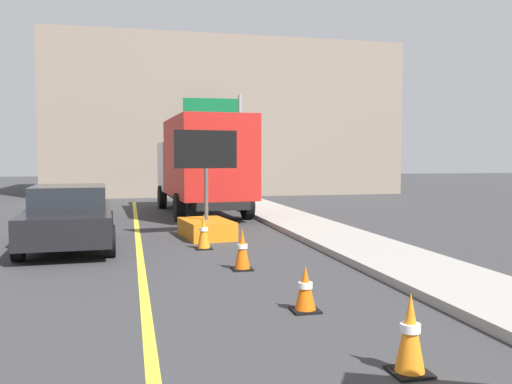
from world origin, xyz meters
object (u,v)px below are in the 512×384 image
at_px(highway_guide_sign, 224,128).
at_px(traffic_cone_far_lane, 242,249).
at_px(box_truck, 202,163).
at_px(traffic_cone_near_sign, 410,334).
at_px(traffic_cone_curbside, 204,232).
at_px(pickup_car, 69,216).
at_px(arrow_board_trailer, 206,219).
at_px(traffic_cone_mid_lane, 305,289).

relative_size(highway_guide_sign, traffic_cone_far_lane, 6.61).
relative_size(box_truck, traffic_cone_near_sign, 9.49).
bearing_deg(traffic_cone_curbside, box_truck, 82.67).
height_order(box_truck, highway_guide_sign, highway_guide_sign).
height_order(box_truck, traffic_cone_curbside, box_truck).
relative_size(box_truck, traffic_cone_far_lane, 9.73).
bearing_deg(pickup_car, arrow_board_trailer, 12.12).
distance_m(traffic_cone_mid_lane, traffic_cone_curbside, 5.17).
height_order(arrow_board_trailer, traffic_cone_mid_lane, arrow_board_trailer).
distance_m(arrow_board_trailer, pickup_car, 3.29).
height_order(traffic_cone_mid_lane, traffic_cone_curbside, traffic_cone_curbside).
relative_size(pickup_car, traffic_cone_far_lane, 6.07).
bearing_deg(traffic_cone_curbside, traffic_cone_far_lane, -80.87).
height_order(box_truck, traffic_cone_mid_lane, box_truck).
relative_size(box_truck, traffic_cone_mid_lane, 12.04).
distance_m(box_truck, highway_guide_sign, 6.91).
bearing_deg(pickup_car, traffic_cone_far_lane, -45.51).
bearing_deg(traffic_cone_curbside, arrow_board_trailer, 80.21).
bearing_deg(arrow_board_trailer, traffic_cone_near_sign, -85.80).
height_order(box_truck, traffic_cone_near_sign, box_truck).
bearing_deg(box_truck, traffic_cone_mid_lane, -91.32).
bearing_deg(traffic_cone_curbside, traffic_cone_mid_lane, -82.76).
relative_size(pickup_car, traffic_cone_mid_lane, 7.51).
distance_m(arrow_board_trailer, highway_guide_sign, 12.66).
bearing_deg(traffic_cone_far_lane, traffic_cone_mid_lane, -84.38).
bearing_deg(arrow_board_trailer, box_truck, 83.41).
height_order(highway_guide_sign, traffic_cone_mid_lane, highway_guide_sign).
bearing_deg(traffic_cone_mid_lane, traffic_cone_far_lane, 95.62).
bearing_deg(traffic_cone_mid_lane, arrow_board_trailer, 93.03).
distance_m(box_truck, traffic_cone_curbside, 7.48).
bearing_deg(traffic_cone_far_lane, traffic_cone_curbside, 99.13).
bearing_deg(box_truck, traffic_cone_far_lane, -93.32).
distance_m(box_truck, traffic_cone_mid_lane, 12.50).
bearing_deg(box_truck, traffic_cone_curbside, -97.33).
bearing_deg(traffic_cone_near_sign, traffic_cone_curbside, 97.42).
height_order(arrow_board_trailer, box_truck, box_truck).
relative_size(arrow_board_trailer, traffic_cone_far_lane, 3.57).
bearing_deg(arrow_board_trailer, traffic_cone_far_lane, -88.76).
xyz_separation_m(box_truck, traffic_cone_far_lane, (-0.56, -9.64, -1.44)).
xyz_separation_m(pickup_car, traffic_cone_curbside, (2.92, -1.00, -0.31)).
distance_m(traffic_cone_mid_lane, traffic_cone_far_lane, 2.78).
distance_m(pickup_car, highway_guide_sign, 14.23).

